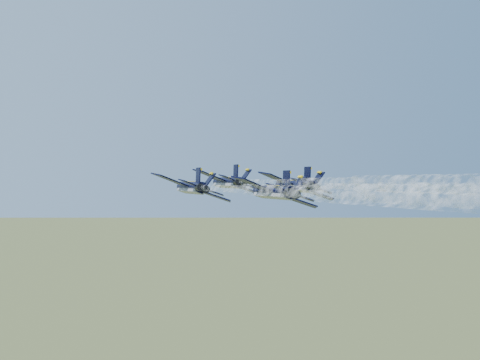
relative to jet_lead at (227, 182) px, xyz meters
name	(u,v)px	position (x,y,z in m)	size (l,w,h in m)	color
jet_lead	(227,182)	(0.00, 0.00, 0.00)	(13.72, 19.03, 5.92)	black
jet_left	(191,187)	(-11.46, -9.79, 0.00)	(13.72, 19.03, 5.92)	black
jet_right	(294,186)	(6.32, -14.30, 0.00)	(13.72, 19.03, 5.92)	black
jet_slot	(273,192)	(-3.74, -24.67, 0.00)	(13.72, 19.03, 5.92)	black
smoke_trail_lead	(343,207)	(-8.03, -49.74, 0.04)	(12.77, 68.13, 2.35)	white
smoke_trail_left	(304,221)	(-19.49, -59.54, 0.04)	(12.77, 68.13, 2.35)	white
smoke_trail_right	(474,217)	(-1.71, -64.05, 0.04)	(12.77, 68.13, 2.35)	white
smoke_trail_slot	(478,236)	(-11.77, -74.42, 0.04)	(12.77, 68.13, 2.35)	white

